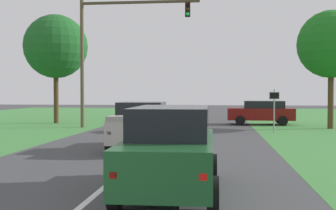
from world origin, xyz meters
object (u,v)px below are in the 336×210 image
(keep_moving_sign, at_px, (274,105))
(crossing_suv_far, at_px, (261,112))
(red_suv_near, at_px, (171,148))
(pickup_truck_lead, at_px, (142,125))
(extra_tree_1, at_px, (56,47))
(traffic_light, at_px, (110,40))
(oak_tree_right, at_px, (331,44))

(keep_moving_sign, bearing_deg, crossing_suv_far, 90.68)
(red_suv_near, height_order, pickup_truck_lead, red_suv_near)
(pickup_truck_lead, xyz_separation_m, crossing_suv_far, (6.17, 14.32, -0.07))
(crossing_suv_far, bearing_deg, extra_tree_1, -178.52)
(crossing_suv_far, distance_m, extra_tree_1, 15.91)
(traffic_light, distance_m, oak_tree_right, 14.18)
(red_suv_near, xyz_separation_m, extra_tree_1, (-10.98, 21.43, 4.69))
(pickup_truck_lead, bearing_deg, oak_tree_right, 47.77)
(crossing_suv_far, bearing_deg, red_suv_near, -100.85)
(pickup_truck_lead, xyz_separation_m, keep_moving_sign, (6.25, 7.78, 0.61))
(traffic_light, bearing_deg, crossing_suv_far, 21.13)
(traffic_light, distance_m, extra_tree_1, 6.15)
(crossing_suv_far, bearing_deg, keep_moving_sign, -89.32)
(keep_moving_sign, height_order, crossing_suv_far, keep_moving_sign)
(keep_moving_sign, height_order, extra_tree_1, extra_tree_1)
(keep_moving_sign, bearing_deg, pickup_truck_lead, -128.78)
(pickup_truck_lead, height_order, oak_tree_right, oak_tree_right)
(oak_tree_right, xyz_separation_m, crossing_suv_far, (-4.04, 3.07, -4.46))
(keep_moving_sign, relative_size, crossing_suv_far, 0.52)
(red_suv_near, height_order, keep_moving_sign, keep_moving_sign)
(pickup_truck_lead, height_order, traffic_light, traffic_light)
(oak_tree_right, relative_size, extra_tree_1, 0.93)
(pickup_truck_lead, relative_size, extra_tree_1, 0.60)
(red_suv_near, xyz_separation_m, pickup_truck_lead, (-1.99, 7.51, -0.06))
(oak_tree_right, distance_m, extra_tree_1, 19.39)
(red_suv_near, bearing_deg, traffic_light, 108.30)
(traffic_light, relative_size, keep_moving_sign, 3.51)
(red_suv_near, distance_m, pickup_truck_lead, 7.76)
(keep_moving_sign, height_order, oak_tree_right, oak_tree_right)
(red_suv_near, height_order, traffic_light, traffic_light)
(pickup_truck_lead, bearing_deg, keep_moving_sign, 51.22)
(pickup_truck_lead, distance_m, traffic_light, 12.11)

